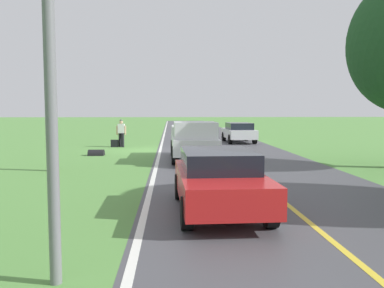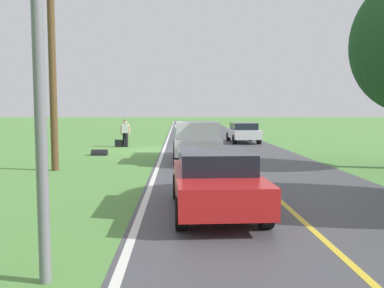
{
  "view_description": "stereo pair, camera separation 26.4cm",
  "coord_description": "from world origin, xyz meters",
  "px_view_note": "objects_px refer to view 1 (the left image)",
  "views": [
    {
      "loc": [
        -1.39,
        23.79,
        2.38
      ],
      "look_at": [
        -2.1,
        10.26,
        1.23
      ],
      "focal_mm": 38.31,
      "sensor_mm": 36.0,
      "label": 1
    },
    {
      "loc": [
        -1.65,
        23.81,
        2.38
      ],
      "look_at": [
        -2.1,
        10.26,
        1.23
      ],
      "focal_mm": 38.31,
      "sensor_mm": 36.0,
      "label": 2
    }
  ],
  "objects_px": {
    "traffic_light_mast": "(37,18)",
    "utility_pole_roadside": "(50,57)",
    "suitcase_carried": "(115,143)",
    "pickup_truck_passing": "(194,140)",
    "sedan_near_oncoming": "(239,132)",
    "hitchhiker_walking": "(121,131)",
    "sedan_ahead_same_lane": "(219,179)"
  },
  "relations": [
    {
      "from": "traffic_light_mast",
      "to": "utility_pole_roadside",
      "type": "relative_size",
      "value": 0.6
    },
    {
      "from": "suitcase_carried",
      "to": "pickup_truck_passing",
      "type": "distance_m",
      "value": 8.37
    },
    {
      "from": "suitcase_carried",
      "to": "sedan_near_oncoming",
      "type": "distance_m",
      "value": 9.04
    },
    {
      "from": "hitchhiker_walking",
      "to": "utility_pole_roadside",
      "type": "xyz_separation_m",
      "value": [
        1.44,
        10.0,
        3.38
      ]
    },
    {
      "from": "hitchhiker_walking",
      "to": "suitcase_carried",
      "type": "height_order",
      "value": "hitchhiker_walking"
    },
    {
      "from": "sedan_near_oncoming",
      "to": "suitcase_carried",
      "type": "bearing_deg",
      "value": 21.07
    },
    {
      "from": "utility_pole_roadside",
      "to": "sedan_ahead_same_lane",
      "type": "bearing_deg",
      "value": 130.87
    },
    {
      "from": "utility_pole_roadside",
      "to": "pickup_truck_passing",
      "type": "bearing_deg",
      "value": -151.92
    },
    {
      "from": "hitchhiker_walking",
      "to": "suitcase_carried",
      "type": "bearing_deg",
      "value": 6.35
    },
    {
      "from": "hitchhiker_walking",
      "to": "utility_pole_roadside",
      "type": "distance_m",
      "value": 10.66
    },
    {
      "from": "utility_pole_roadside",
      "to": "suitcase_carried",
      "type": "bearing_deg",
      "value": -95.83
    },
    {
      "from": "sedan_ahead_same_lane",
      "to": "sedan_near_oncoming",
      "type": "bearing_deg",
      "value": -100.84
    },
    {
      "from": "sedan_near_oncoming",
      "to": "sedan_ahead_same_lane",
      "type": "xyz_separation_m",
      "value": [
        3.78,
        19.74,
        0.0
      ]
    },
    {
      "from": "suitcase_carried",
      "to": "traffic_light_mast",
      "type": "bearing_deg",
      "value": 9.55
    },
    {
      "from": "sedan_ahead_same_lane",
      "to": "utility_pole_roadside",
      "type": "distance_m",
      "value": 9.37
    },
    {
      "from": "traffic_light_mast",
      "to": "utility_pole_roadside",
      "type": "height_order",
      "value": "utility_pole_roadside"
    },
    {
      "from": "hitchhiker_walking",
      "to": "traffic_light_mast",
      "type": "bearing_deg",
      "value": 93.85
    },
    {
      "from": "pickup_truck_passing",
      "to": "traffic_light_mast",
      "type": "bearing_deg",
      "value": 78.23
    },
    {
      "from": "hitchhiker_walking",
      "to": "utility_pole_roadside",
      "type": "height_order",
      "value": "utility_pole_roadside"
    },
    {
      "from": "hitchhiker_walking",
      "to": "sedan_ahead_same_lane",
      "type": "bearing_deg",
      "value": 104.3
    },
    {
      "from": "sedan_ahead_same_lane",
      "to": "utility_pole_roadside",
      "type": "bearing_deg",
      "value": -49.13
    },
    {
      "from": "pickup_truck_passing",
      "to": "utility_pole_roadside",
      "type": "distance_m",
      "value": 7.21
    },
    {
      "from": "hitchhiker_walking",
      "to": "utility_pole_roadside",
      "type": "relative_size",
      "value": 0.2
    },
    {
      "from": "pickup_truck_passing",
      "to": "traffic_light_mast",
      "type": "xyz_separation_m",
      "value": [
        2.8,
        13.43,
        2.59
      ]
    },
    {
      "from": "suitcase_carried",
      "to": "sedan_near_oncoming",
      "type": "relative_size",
      "value": 0.1
    },
    {
      "from": "pickup_truck_passing",
      "to": "traffic_light_mast",
      "type": "distance_m",
      "value": 13.96
    },
    {
      "from": "suitcase_carried",
      "to": "traffic_light_mast",
      "type": "xyz_separation_m",
      "value": [
        -1.8,
        20.39,
        3.32
      ]
    },
    {
      "from": "traffic_light_mast",
      "to": "sedan_near_oncoming",
      "type": "xyz_separation_m",
      "value": [
        -6.62,
        -23.64,
        -2.8
      ]
    },
    {
      "from": "pickup_truck_passing",
      "to": "sedan_near_oncoming",
      "type": "bearing_deg",
      "value": -110.54
    },
    {
      "from": "pickup_truck_passing",
      "to": "suitcase_carried",
      "type": "bearing_deg",
      "value": -56.56
    },
    {
      "from": "hitchhiker_walking",
      "to": "sedan_ahead_same_lane",
      "type": "height_order",
      "value": "hitchhiker_walking"
    },
    {
      "from": "suitcase_carried",
      "to": "utility_pole_roadside",
      "type": "distance_m",
      "value": 10.83
    }
  ]
}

